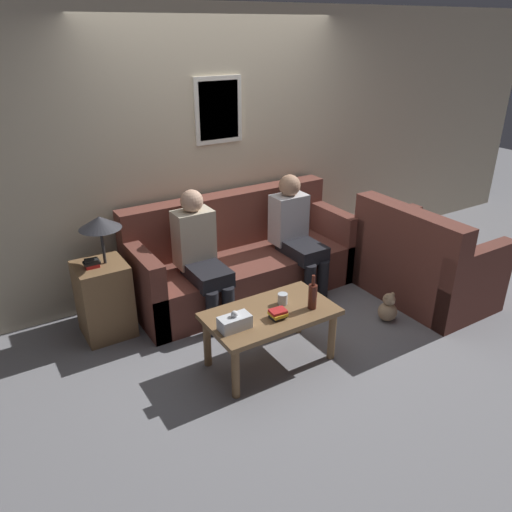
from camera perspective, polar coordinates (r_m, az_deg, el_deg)
ground_plane at (r=4.64m, az=1.52°, el=-6.44°), size 16.00×16.00×0.00m
wall_back at (r=4.89m, az=-4.40°, el=11.72°), size 9.00×0.08×2.60m
couch_main at (r=4.86m, az=-1.70°, el=-0.55°), size 2.18×0.82×0.94m
couch_side at (r=4.99m, az=18.44°, el=-1.16°), size 0.82×1.20×0.94m
coffee_table at (r=3.81m, az=1.66°, el=-7.25°), size 0.99×0.56×0.45m
side_table_with_lamp at (r=4.34m, az=-17.00°, el=-3.98°), size 0.42×0.40×1.05m
wine_bottle at (r=3.79m, az=6.48°, el=-4.54°), size 0.07×0.07×0.28m
drinking_glass at (r=3.86m, az=3.06°, el=-4.90°), size 0.08×0.08×0.09m
book_stack at (r=3.69m, az=2.52°, el=-6.61°), size 0.13×0.11×0.07m
tissue_box at (r=3.55m, az=-2.46°, el=-7.56°), size 0.23×0.12×0.14m
person_left at (r=4.36m, az=-6.36°, el=0.34°), size 0.34×0.63×1.15m
person_right at (r=4.82m, az=4.58°, el=2.85°), size 0.34×0.64×1.13m
teddy_bear at (r=4.61m, az=14.84°, el=-5.84°), size 0.17×0.17×0.27m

